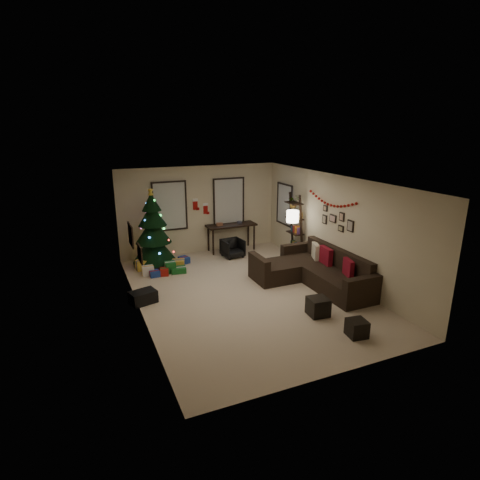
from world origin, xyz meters
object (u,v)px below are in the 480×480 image
desk (231,227)px  desk_chair (233,248)px  christmas_tree (153,233)px  sofa (314,272)px  bookshelf (296,228)px

desk → desk_chair: bearing=-109.0°
christmas_tree → desk: bearing=8.7°
christmas_tree → desk: 2.58m
christmas_tree → sofa: christmas_tree is taller
christmas_tree → sofa: (3.43, -2.97, -0.65)m
desk_chair → bookshelf: bearing=-38.0°
christmas_tree → desk: christmas_tree is taller
bookshelf → christmas_tree: bearing=162.2°
bookshelf → desk_chair: bearing=148.1°
desk_chair → christmas_tree: bearing=167.4°
christmas_tree → sofa: size_ratio=0.78×
desk → sofa: bearing=-75.2°
christmas_tree → sofa: 4.58m
christmas_tree → desk_chair: 2.42m
sofa → desk: 3.50m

